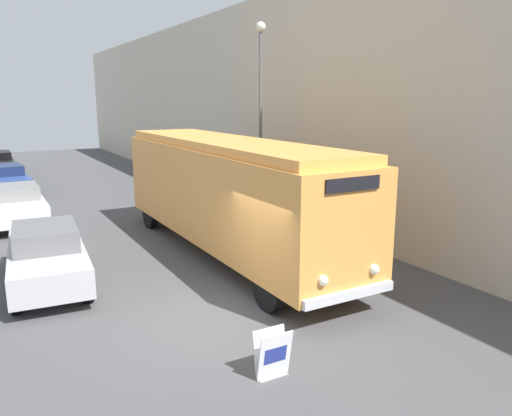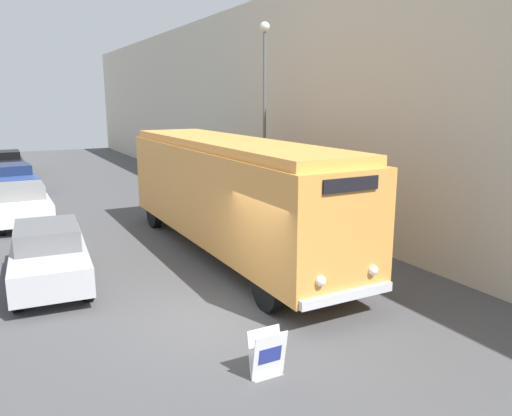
{
  "view_description": "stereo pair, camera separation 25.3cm",
  "coord_description": "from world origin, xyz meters",
  "views": [
    {
      "loc": [
        -4.18,
        -9.05,
        4.62
      ],
      "look_at": [
        1.66,
        1.26,
        2.02
      ],
      "focal_mm": 35.0,
      "sensor_mm": 36.0,
      "label": 1
    },
    {
      "loc": [
        -3.96,
        -9.17,
        4.62
      ],
      "look_at": [
        1.66,
        1.26,
        2.02
      ],
      "focal_mm": 35.0,
      "sensor_mm": 36.0,
      "label": 2
    }
  ],
  "objects": [
    {
      "name": "sign_board",
      "position": [
        -0.15,
        -2.51,
        0.4
      ],
      "size": [
        0.62,
        0.32,
        0.84
      ],
      "color": "gray",
      "rests_on": "ground_plane"
    },
    {
      "name": "parked_car_mid",
      "position": [
        -2.98,
        11.17,
        0.77
      ],
      "size": [
        1.85,
        4.36,
        1.47
      ],
      "rotation": [
        0.0,
        0.0,
        -0.01
      ],
      "color": "black",
      "rests_on": "ground_plane"
    },
    {
      "name": "parked_car_far",
      "position": [
        -2.87,
        18.66,
        0.73
      ],
      "size": [
        2.05,
        4.68,
        1.39
      ],
      "rotation": [
        0.0,
        0.0,
        0.07
      ],
      "color": "black",
      "rests_on": "ground_plane"
    },
    {
      "name": "parked_car_distant",
      "position": [
        -3.01,
        25.09,
        0.77
      ],
      "size": [
        1.9,
        4.59,
        1.48
      ],
      "rotation": [
        0.0,
        0.0,
        -0.01
      ],
      "color": "black",
      "rests_on": "ground_plane"
    },
    {
      "name": "ground_plane",
      "position": [
        0.0,
        0.0,
        0.0
      ],
      "size": [
        80.0,
        80.0,
        0.0
      ],
      "primitive_type": "plane",
      "color": "#4C4C4F"
    },
    {
      "name": "parked_car_near",
      "position": [
        -2.84,
        3.99,
        0.77
      ],
      "size": [
        2.13,
        4.68,
        1.51
      ],
      "rotation": [
        0.0,
        0.0,
        -0.08
      ],
      "color": "black",
      "rests_on": "ground_plane"
    },
    {
      "name": "building_wall_right",
      "position": [
        6.51,
        10.0,
        4.3
      ],
      "size": [
        0.3,
        60.0,
        8.61
      ],
      "color": "beige",
      "rests_on": "ground_plane"
    },
    {
      "name": "streetlamp",
      "position": [
        5.17,
        7.1,
        4.65
      ],
      "size": [
        0.36,
        0.36,
        7.3
      ],
      "color": "#595E60",
      "rests_on": "ground_plane"
    },
    {
      "name": "vintage_bus",
      "position": [
        2.26,
        4.05,
        1.97
      ],
      "size": [
        2.45,
        11.35,
        3.47
      ],
      "color": "black",
      "rests_on": "ground_plane"
    }
  ]
}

